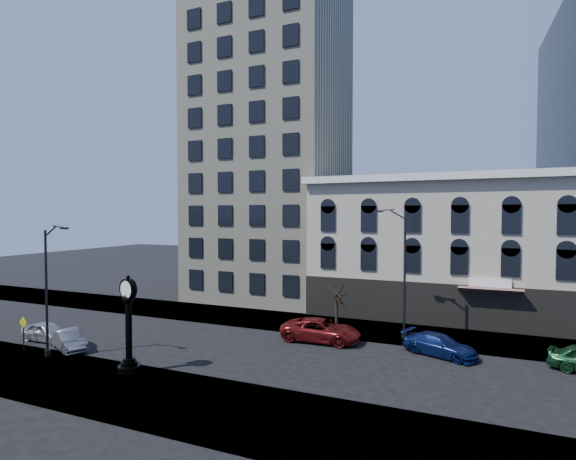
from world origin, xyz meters
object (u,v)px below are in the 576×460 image
at_px(car_near_a, 46,332).
at_px(street_clock, 129,328).
at_px(car_near_b, 69,340).
at_px(warning_sign, 23,328).
at_px(street_lamp_near, 52,256).

bearing_deg(car_near_a, street_clock, -104.14).
relative_size(street_clock, car_near_b, 1.41).
bearing_deg(warning_sign, street_clock, 4.13).
distance_m(warning_sign, car_near_a, 2.97).
distance_m(street_clock, car_near_a, 10.60).
xyz_separation_m(street_lamp_near, warning_sign, (-2.83, 0.06, -4.83)).
distance_m(street_clock, warning_sign, 8.98).
bearing_deg(street_clock, street_lamp_near, -166.90).
xyz_separation_m(street_clock, warning_sign, (-8.93, 0.08, -0.92)).
height_order(warning_sign, car_near_a, warning_sign).
distance_m(warning_sign, car_near_b, 2.87).
height_order(street_lamp_near, car_near_b, street_lamp_near).
xyz_separation_m(street_clock, street_lamp_near, (-6.10, 0.03, 3.91)).
bearing_deg(street_lamp_near, warning_sign, -175.84).
relative_size(warning_sign, car_near_b, 0.59).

